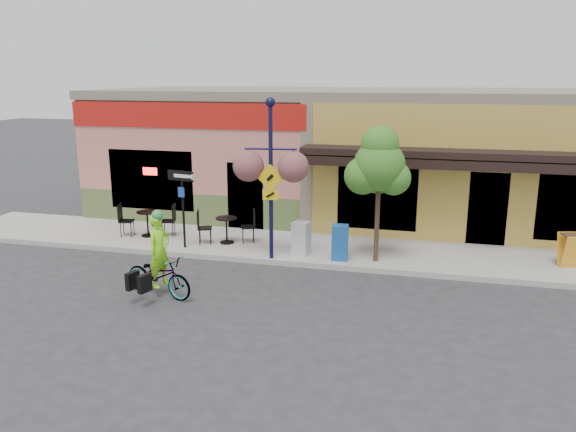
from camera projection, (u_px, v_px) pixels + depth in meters
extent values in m
plane|color=#2D2D30|center=(316.00, 275.00, 14.42)|extent=(90.00, 90.00, 0.00)
cube|color=#9E9B93|center=(329.00, 250.00, 16.28)|extent=(24.00, 3.00, 0.15)
cube|color=#A8A59E|center=(320.00, 266.00, 14.92)|extent=(24.00, 0.12, 0.15)
imported|color=maroon|center=(159.00, 276.00, 12.99)|extent=(1.96, 1.11, 0.97)
imported|color=#86F519|center=(160.00, 261.00, 12.89)|extent=(0.56, 0.70, 1.70)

